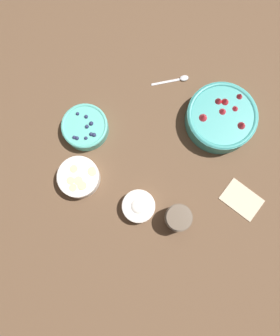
{
  "coord_description": "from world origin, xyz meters",
  "views": [
    {
      "loc": [
        0.06,
        -0.26,
        1.12
      ],
      "look_at": [
        -0.04,
        -0.09,
        0.04
      ],
      "focal_mm": 35.0,
      "sensor_mm": 36.0,
      "label": 1
    }
  ],
  "objects_px": {
    "bowl_strawberries": "(221,117)",
    "bowl_bananas": "(79,177)",
    "bowl_blueberries": "(85,127)",
    "jar_chocolate": "(178,218)",
    "bowl_cream": "(139,206)"
  },
  "relations": [
    {
      "from": "bowl_blueberries",
      "to": "jar_chocolate",
      "type": "distance_m",
      "value": 0.44
    },
    {
      "from": "bowl_bananas",
      "to": "bowl_cream",
      "type": "distance_m",
      "value": 0.22
    },
    {
      "from": "bowl_cream",
      "to": "jar_chocolate",
      "type": "bearing_deg",
      "value": 12.52
    },
    {
      "from": "bowl_strawberries",
      "to": "bowl_bananas",
      "type": "distance_m",
      "value": 0.53
    },
    {
      "from": "bowl_blueberries",
      "to": "jar_chocolate",
      "type": "bearing_deg",
      "value": -15.55
    },
    {
      "from": "bowl_blueberries",
      "to": "jar_chocolate",
      "type": "xyz_separation_m",
      "value": [
        0.42,
        -0.12,
        0.01
      ]
    },
    {
      "from": "bowl_strawberries",
      "to": "bowl_bananas",
      "type": "relative_size",
      "value": 1.72
    },
    {
      "from": "bowl_cream",
      "to": "bowl_bananas",
      "type": "bearing_deg",
      "value": -176.36
    },
    {
      "from": "bowl_strawberries",
      "to": "bowl_cream",
      "type": "height_order",
      "value": "bowl_strawberries"
    },
    {
      "from": "bowl_strawberries",
      "to": "bowl_blueberries",
      "type": "distance_m",
      "value": 0.47
    },
    {
      "from": "bowl_strawberries",
      "to": "bowl_blueberries",
      "type": "xyz_separation_m",
      "value": [
        -0.39,
        -0.26,
        -0.01
      ]
    },
    {
      "from": "bowl_blueberries",
      "to": "bowl_cream",
      "type": "xyz_separation_m",
      "value": [
        0.3,
        -0.15,
        -0.0
      ]
    },
    {
      "from": "jar_chocolate",
      "to": "bowl_blueberries",
      "type": "bearing_deg",
      "value": 164.45
    },
    {
      "from": "bowl_strawberries",
      "to": "jar_chocolate",
      "type": "distance_m",
      "value": 0.38
    },
    {
      "from": "bowl_strawberries",
      "to": "jar_chocolate",
      "type": "bearing_deg",
      "value": -85.28
    }
  ]
}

